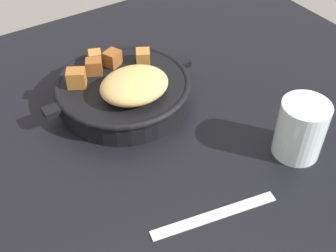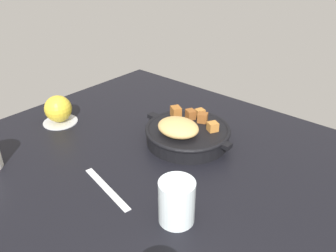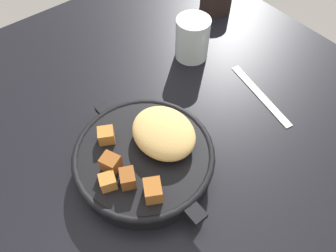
# 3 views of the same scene
# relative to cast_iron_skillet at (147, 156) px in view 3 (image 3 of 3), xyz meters

# --- Properties ---
(ground_plane) EXTENTS (1.06, 0.89, 0.02)m
(ground_plane) POSITION_rel_cast_iron_skillet_xyz_m (-0.00, 0.09, -0.04)
(ground_plane) COLOR black
(cast_iron_skillet) EXTENTS (0.28, 0.24, 0.08)m
(cast_iron_skillet) POSITION_rel_cast_iron_skillet_xyz_m (0.00, 0.00, 0.00)
(cast_iron_skillet) COLOR black
(cast_iron_skillet) RESTS_ON ground_plane
(butter_knife) EXTENTS (0.18, 0.05, 0.00)m
(butter_knife) POSITION_rel_cast_iron_skillet_xyz_m (0.01, 0.28, -0.03)
(butter_knife) COLOR silver
(butter_knife) RESTS_ON ground_plane
(water_glass_tall) EXTENTS (0.07, 0.07, 0.09)m
(water_glass_tall) POSITION_rel_cast_iron_skillet_xyz_m (-0.17, 0.25, 0.01)
(water_glass_tall) COLOR silver
(water_glass_tall) RESTS_ON ground_plane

